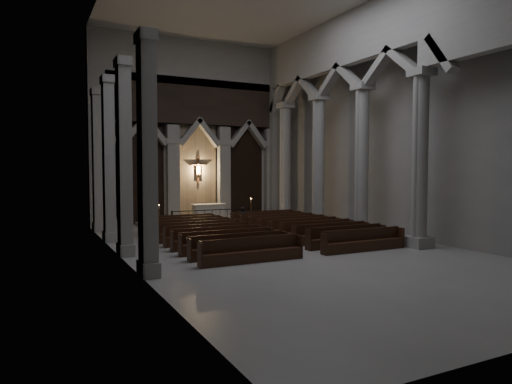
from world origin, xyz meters
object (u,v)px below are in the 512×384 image
candle_stand_left (159,221)px  candle_stand_right (251,216)px  altar_rail (212,215)px  pews (259,234)px  worshipper (243,218)px  altar (208,212)px

candle_stand_left → candle_stand_right: bearing=-3.1°
altar_rail → pews: altar_rail is taller
candle_stand_right → pews: bearing=-112.8°
altar_rail → worshipper: worshipper is taller
candle_stand_right → worshipper: size_ratio=1.22×
candle_stand_right → pews: size_ratio=0.16×
altar → pews: altar is taller
altar → altar_rail: 1.51m
altar_rail → worshipper: (0.95, -2.56, -0.02)m
altar → candle_stand_right: candle_stand_right is taller
candle_stand_left → worshipper: 5.26m
altar → altar_rail: (-0.30, -1.48, -0.01)m
altar_rail → worshipper: bearing=-69.6°
worshipper → altar_rail: bearing=99.0°
pews → altar_rail: bearing=90.0°
worshipper → candle_stand_left: bearing=130.5°
candle_stand_left → candle_stand_right: 6.05m
candle_stand_right → worshipper: candle_stand_right is taller
altar_rail → worshipper: 2.73m
candle_stand_right → altar: bearing=156.2°
pews → candle_stand_right: bearing=67.2°
candle_stand_left → pews: bearing=-65.9°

